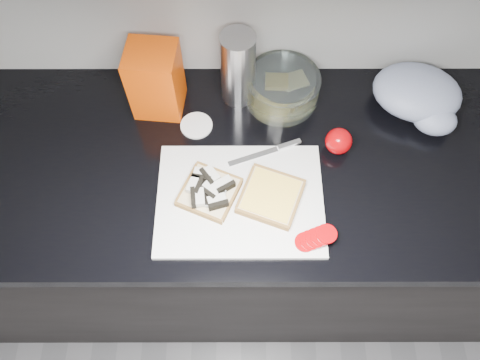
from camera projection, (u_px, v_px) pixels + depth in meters
name	position (u px, v px, depth m)	size (l,w,h in m)	color
base_cabinet	(269.00, 230.00, 1.60)	(3.50, 0.60, 0.86)	black
countertop	(279.00, 163.00, 1.21)	(3.50, 0.64, 0.04)	black
cutting_board	(240.00, 200.00, 1.13)	(0.40, 0.30, 0.01)	white
bread_left	(209.00, 191.00, 1.12)	(0.17, 0.17, 0.04)	beige
bread_right	(271.00, 196.00, 1.11)	(0.18, 0.18, 0.02)	beige
tomato_slices	(316.00, 238.00, 1.06)	(0.11, 0.07, 0.02)	#AC0308
knife	(274.00, 149.00, 1.19)	(0.19, 0.08, 0.01)	silver
seed_tub	(209.00, 194.00, 1.12)	(0.08, 0.08, 0.04)	#A4A9AA
tub_lid	(196.00, 125.00, 1.24)	(0.08, 0.08, 0.01)	white
glass_bowl	(282.00, 88.00, 1.25)	(0.20, 0.20, 0.08)	silver
bread_bag	(156.00, 80.00, 1.19)	(0.12, 0.12, 0.20)	#FF4904
steel_canister	(238.00, 68.00, 1.19)	(0.09, 0.09, 0.21)	#A6A6AB
grocery_bag	(419.00, 96.00, 1.22)	(0.27, 0.26, 0.10)	#959EB8
whole_tomatoes	(339.00, 141.00, 1.17)	(0.07, 0.07, 0.07)	#AC0308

